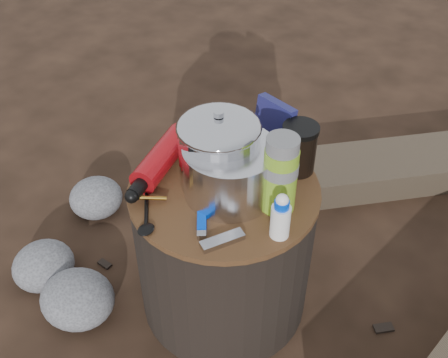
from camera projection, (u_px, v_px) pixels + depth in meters
The scene contains 15 objects.
ground at pixel (224, 297), 1.69m from camera, with size 60.00×60.00×0.00m, color black.
stump at pixel (224, 248), 1.54m from camera, with size 0.49×0.49×0.45m, color black.
rock_ring at pixel (144, 207), 1.87m from camera, with size 0.40×0.86×0.17m, color slate, non-canonical shape.
log_small at pixel (425, 164), 2.10m from camera, with size 0.24×1.31×0.11m, color #423629.
foil_windscreen at pixel (230, 170), 1.34m from camera, with size 0.23×0.23×0.14m, color silver.
camping_pot at pixel (219, 150), 1.35m from camera, with size 0.20×0.20×0.20m, color silver.
fuel_bottle at pixel (162, 158), 1.43m from camera, with size 0.07×0.29×0.07m, color #A80E15, non-canonical shape.
thermos at pixel (280, 175), 1.28m from camera, with size 0.08×0.08×0.20m, color #79A823.
travel_mug at pixel (299, 149), 1.41m from camera, with size 0.09×0.09×0.13m, color black.
stuff_sack at pixel (206, 128), 1.51m from camera, with size 0.13×0.11×0.09m, color #C48005.
food_pouch at pixel (273, 127), 1.47m from camera, with size 0.12×0.03×0.15m, color navy.
lighter at pixel (202, 222), 1.29m from camera, with size 0.02×0.08×0.02m, color #003DE2.
multitool at pixel (222, 240), 1.25m from camera, with size 0.03×0.10×0.01m, color #A8A8AD.
spork at pixel (146, 210), 1.32m from camera, with size 0.03×0.14×0.01m, color black, non-canonical shape.
squeeze_bottle at pixel (281, 218), 1.23m from camera, with size 0.05×0.05×0.11m, color white.
Camera 1 is at (0.57, -0.88, 1.37)m, focal length 43.91 mm.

